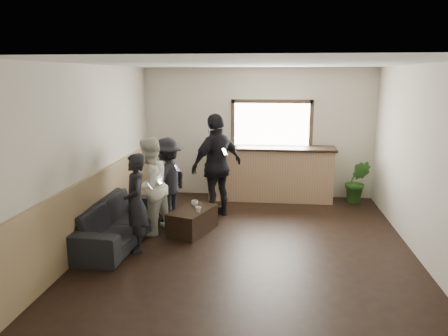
# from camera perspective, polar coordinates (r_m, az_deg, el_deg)

# --- Properties ---
(ground) EXTENTS (5.00, 6.00, 0.01)m
(ground) POSITION_cam_1_polar(r_m,az_deg,el_deg) (7.03, 3.25, -10.02)
(ground) COLOR black
(room_shell) EXTENTS (5.01, 6.01, 2.80)m
(room_shell) POSITION_cam_1_polar(r_m,az_deg,el_deg) (6.70, -2.91, 1.98)
(room_shell) COLOR silver
(room_shell) RESTS_ON ground
(bar_counter) EXTENTS (2.70, 0.68, 2.13)m
(bar_counter) POSITION_cam_1_polar(r_m,az_deg,el_deg) (9.41, 6.09, -0.27)
(bar_counter) COLOR #9E7756
(bar_counter) RESTS_ON ground
(sofa) EXTENTS (1.00, 2.31, 0.66)m
(sofa) POSITION_cam_1_polar(r_m,az_deg,el_deg) (7.31, -13.87, -6.71)
(sofa) COLOR black
(sofa) RESTS_ON ground
(coffee_table) EXTENTS (0.78, 1.04, 0.41)m
(coffee_table) POSITION_cam_1_polar(r_m,az_deg,el_deg) (7.50, -4.15, -6.90)
(coffee_table) COLOR black
(coffee_table) RESTS_ON ground
(cup_a) EXTENTS (0.13, 0.13, 0.09)m
(cup_a) POSITION_cam_1_polar(r_m,az_deg,el_deg) (7.63, -3.84, -4.58)
(cup_a) COLOR silver
(cup_a) RESTS_ON coffee_table
(cup_b) EXTENTS (0.14, 0.14, 0.09)m
(cup_b) POSITION_cam_1_polar(r_m,az_deg,el_deg) (7.26, -3.39, -5.44)
(cup_b) COLOR silver
(cup_b) RESTS_ON coffee_table
(potted_plant) EXTENTS (0.57, 0.49, 0.90)m
(potted_plant) POSITION_cam_1_polar(r_m,az_deg,el_deg) (9.57, 17.00, -1.69)
(potted_plant) COLOR #2D6623
(potted_plant) RESTS_ON ground
(person_a) EXTENTS (0.54, 0.64, 1.50)m
(person_a) POSITION_cam_1_polar(r_m,az_deg,el_deg) (6.73, -11.45, -4.48)
(person_a) COLOR black
(person_a) RESTS_ON ground
(person_b) EXTENTS (0.89, 0.98, 1.64)m
(person_b) POSITION_cam_1_polar(r_m,az_deg,el_deg) (7.38, -9.76, -2.38)
(person_b) COLOR silver
(person_b) RESTS_ON ground
(person_c) EXTENTS (0.88, 1.13, 1.54)m
(person_c) POSITION_cam_1_polar(r_m,az_deg,el_deg) (8.03, -7.38, -1.50)
(person_c) COLOR black
(person_c) RESTS_ON ground
(person_d) EXTENTS (1.13, 1.16, 1.95)m
(person_d) POSITION_cam_1_polar(r_m,az_deg,el_deg) (8.16, -0.92, 0.30)
(person_d) COLOR black
(person_d) RESTS_ON ground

